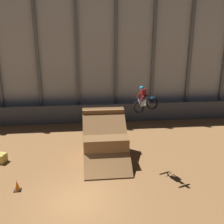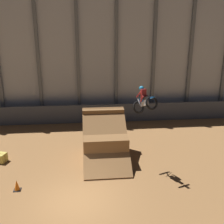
{
  "view_description": "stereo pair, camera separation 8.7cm",
  "coord_description": "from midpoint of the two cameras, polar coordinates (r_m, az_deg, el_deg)",
  "views": [
    {
      "loc": [
        0.56,
        -10.78,
        7.79
      ],
      "look_at": [
        2.28,
        5.35,
        2.77
      ],
      "focal_mm": 42.0,
      "sensor_mm": 36.0,
      "label": 1
    },
    {
      "loc": [
        0.65,
        -10.79,
        7.79
      ],
      "look_at": [
        2.28,
        5.35,
        2.77
      ],
      "focal_mm": 42.0,
      "sensor_mm": 36.0,
      "label": 2
    }
  ],
  "objects": [
    {
      "name": "rider_bike_solo",
      "position": [
        14.33,
        6.89,
        2.41
      ],
      "size": [
        1.25,
        1.82,
        1.66
      ],
      "rotation": [
        -0.41,
        0.0,
        0.34
      ],
      "color": "black"
    },
    {
      "name": "traffic_cone_near_ramp",
      "position": [
        14.65,
        -20.12,
        -14.82
      ],
      "size": [
        0.36,
        0.36,
        0.58
      ],
      "color": "black",
      "rests_on": "ground_plane"
    },
    {
      "name": "lower_barrier",
      "position": [
        23.27,
        -7.27,
        -0.41
      ],
      "size": [
        31.36,
        0.2,
        1.62
      ],
      "color": "#474C56",
      "rests_on": "ground_plane"
    },
    {
      "name": "ground_plane",
      "position": [
        13.32,
        -7.93,
        -18.8
      ],
      "size": [
        60.0,
        60.0,
        0.0
      ],
      "primitive_type": "plane",
      "color": "olive"
    },
    {
      "name": "dirt_ramp",
      "position": [
        16.85,
        -1.74,
        -6.36
      ],
      "size": [
        2.73,
        4.2,
        3.05
      ],
      "color": "brown",
      "rests_on": "ground_plane"
    },
    {
      "name": "arena_back_wall",
      "position": [
        23.58,
        -7.67,
        11.75
      ],
      "size": [
        32.0,
        0.4,
        11.24
      ],
      "color": "#ADB2B7",
      "rests_on": "ground_plane"
    }
  ]
}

